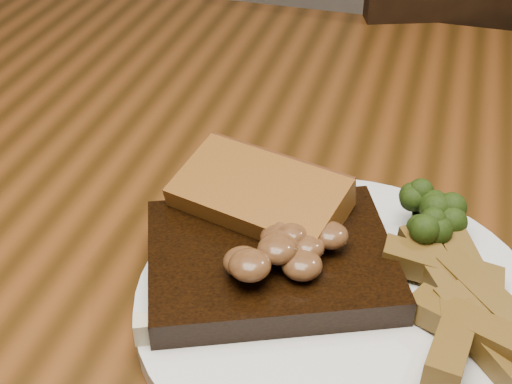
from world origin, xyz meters
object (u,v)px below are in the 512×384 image
at_px(chair_far, 476,120).
at_px(garlic_bread, 259,220).
at_px(dining_table, 270,320).
at_px(potato_wedges, 457,299).
at_px(steak, 270,262).
at_px(plate, 338,306).

bearing_deg(chair_far, garlic_bread, 54.72).
height_order(dining_table, garlic_bread, garlic_bread).
distance_m(dining_table, potato_wedges, 0.19).
distance_m(steak, garlic_bread, 0.04).
distance_m(plate, steak, 0.05).
bearing_deg(garlic_bread, potato_wedges, -1.89).
distance_m(plate, potato_wedges, 0.08).
bearing_deg(plate, dining_table, 133.87).
distance_m(chair_far, plate, 0.74).
bearing_deg(steak, dining_table, 80.63).
bearing_deg(chair_far, plate, 61.29).
height_order(dining_table, steak, steak).
xyz_separation_m(dining_table, garlic_bread, (-0.01, -0.01, 0.12)).
bearing_deg(plate, steak, 167.97).
bearing_deg(dining_table, potato_wedges, -22.51).
relative_size(plate, potato_wedges, 2.62).
xyz_separation_m(chair_far, plate, (-0.11, -0.69, 0.23)).
xyz_separation_m(chair_far, potato_wedges, (-0.03, -0.69, 0.25)).
bearing_deg(dining_table, garlic_bread, -111.26).
bearing_deg(steak, garlic_bread, 92.41).
bearing_deg(garlic_bread, steak, -50.02).
bearing_deg(garlic_bread, plate, -21.96).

